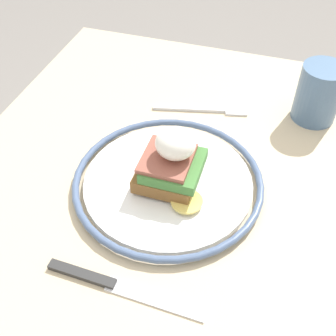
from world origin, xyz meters
name	(u,v)px	position (x,y,z in m)	size (l,w,h in m)	color
dining_table	(167,262)	(0.00, 0.00, 0.59)	(0.84, 0.65, 0.73)	#C6B28E
plate	(168,182)	(-0.03, -0.01, 0.74)	(0.27, 0.27, 0.02)	white
sandwich	(170,162)	(-0.03, -0.01, 0.78)	(0.10, 0.10, 0.08)	brown
fork	(205,110)	(-0.21, 0.00, 0.73)	(0.05, 0.16, 0.00)	silver
knife	(112,284)	(0.13, -0.02, 0.73)	(0.02, 0.19, 0.01)	#2D2D2D
cup	(319,93)	(-0.25, 0.17, 0.78)	(0.07, 0.07, 0.09)	slate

